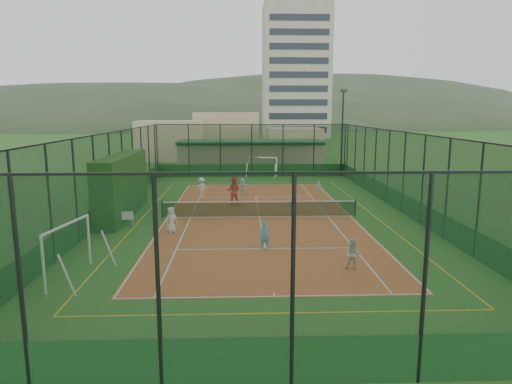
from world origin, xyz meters
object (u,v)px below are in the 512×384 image
at_px(child_near_left, 171,220).
at_px(child_near_mid, 265,235).
at_px(apartment_tower, 296,72).
at_px(child_far_left, 202,187).
at_px(white_bench, 120,218).
at_px(coach, 234,191).
at_px(futsal_goal_far, 262,167).
at_px(child_far_right, 319,188).
at_px(child_near_right, 353,254).
at_px(child_far_back, 243,187).
at_px(clubhouse, 250,155).
at_px(floodlight_ne, 342,134).
at_px(futsal_goal_near, 68,252).

bearing_deg(child_near_left, child_near_mid, -72.52).
relative_size(apartment_tower, child_far_left, 20.46).
distance_m(white_bench, coach, 8.24).
xyz_separation_m(futsal_goal_far, child_far_right, (3.68, -10.34, -0.33)).
relative_size(child_far_left, coach, 0.76).
height_order(white_bench, child_far_right, child_far_right).
distance_m(futsal_goal_far, child_near_mid, 23.40).
distance_m(apartment_tower, child_near_right, 92.85).
distance_m(child_far_right, child_far_back, 5.68).
relative_size(clubhouse, futsal_goal_far, 5.30).
bearing_deg(apartment_tower, coach, -99.82).
xyz_separation_m(clubhouse, child_near_left, (-4.74, -25.43, -0.88)).
height_order(child_near_left, child_far_back, child_near_left).
height_order(apartment_tower, coach, apartment_tower).
xyz_separation_m(floodlight_ne, coach, (-10.19, -13.07, -3.15)).
xyz_separation_m(floodlight_ne, child_far_back, (-9.53, -9.34, -3.48)).
bearing_deg(child_far_left, coach, 98.99).
bearing_deg(apartment_tower, child_far_right, -95.52).
distance_m(child_far_left, coach, 3.73).
bearing_deg(clubhouse, white_bench, -108.11).
bearing_deg(child_far_back, apartment_tower, -103.21).
height_order(futsal_goal_near, child_far_back, futsal_goal_near).
bearing_deg(child_near_mid, child_far_right, 52.41).
relative_size(floodlight_ne, futsal_goal_near, 2.53).
distance_m(child_near_mid, child_far_left, 13.44).
bearing_deg(child_near_left, coach, 25.84).
bearing_deg(child_far_back, futsal_goal_far, -104.91).
xyz_separation_m(child_near_mid, coach, (-1.56, 9.98, 0.30)).
xyz_separation_m(apartment_tower, child_near_right, (-8.67, -91.33, -14.35)).
bearing_deg(child_near_left, apartment_tower, 39.12).
relative_size(white_bench, futsal_goal_near, 0.46).
height_order(clubhouse, futsal_goal_far, clubhouse).
height_order(futsal_goal_far, child_near_right, futsal_goal_far).
bearing_deg(apartment_tower, clubhouse, -101.31).
bearing_deg(futsal_goal_near, clubhouse, -3.43).
relative_size(white_bench, child_near_left, 1.09).
bearing_deg(clubhouse, child_far_right, -73.03).
relative_size(floodlight_ne, futsal_goal_far, 2.88).
distance_m(white_bench, child_far_left, 9.10).
bearing_deg(floodlight_ne, white_bench, -131.62).
relative_size(child_near_left, child_far_right, 1.17).
distance_m(futsal_goal_far, child_far_back, 9.85).
distance_m(child_near_left, coach, 7.64).
bearing_deg(clubhouse, child_far_left, -104.26).
height_order(child_near_right, child_far_right, child_near_right).
distance_m(clubhouse, child_near_right, 31.52).
height_order(child_near_mid, child_far_right, child_near_mid).
relative_size(floodlight_ne, child_near_left, 6.02).
distance_m(child_near_mid, child_far_right, 13.86).
bearing_deg(coach, child_near_right, 121.11).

